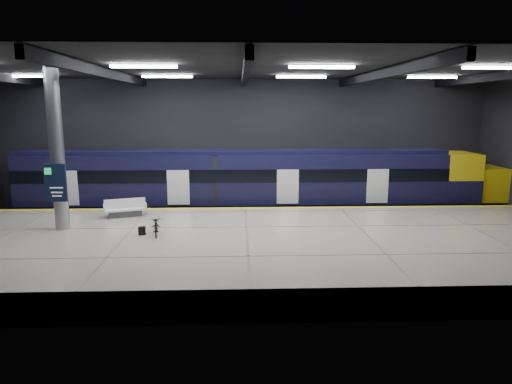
{
  "coord_description": "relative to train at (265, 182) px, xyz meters",
  "views": [
    {
      "loc": [
        -0.3,
        -20.55,
        6.33
      ],
      "look_at": [
        0.52,
        1.5,
        2.2
      ],
      "focal_mm": 32.0,
      "sensor_mm": 36.0,
      "label": 1
    }
  ],
  "objects": [
    {
      "name": "ground",
      "position": [
        -1.17,
        -5.5,
        -2.06
      ],
      "size": [
        30.0,
        30.0,
        0.0
      ],
      "primitive_type": "plane",
      "color": "black",
      "rests_on": "ground"
    },
    {
      "name": "rails",
      "position": [
        -1.17,
        0.0,
        -1.98
      ],
      "size": [
        30.0,
        1.52,
        0.16
      ],
      "color": "gray",
      "rests_on": "ground"
    },
    {
      "name": "info_column",
      "position": [
        -9.17,
        -6.52,
        2.4
      ],
      "size": [
        0.9,
        0.78,
        6.9
      ],
      "color": "#9EA0A5",
      "rests_on": "platform"
    },
    {
      "name": "train",
      "position": [
        0.0,
        0.0,
        0.0
      ],
      "size": [
        29.4,
        2.84,
        3.79
      ],
      "color": "black",
      "rests_on": "ground"
    },
    {
      "name": "safety_strip",
      "position": [
        -1.17,
        -2.75,
        -0.95
      ],
      "size": [
        30.0,
        0.4,
        0.01
      ],
      "primitive_type": "cube",
      "color": "yellow",
      "rests_on": "platform"
    },
    {
      "name": "room_shell",
      "position": [
        -1.17,
        -5.49,
        3.66
      ],
      "size": [
        30.1,
        16.1,
        8.05
      ],
      "color": "black",
      "rests_on": "ground"
    },
    {
      "name": "platform",
      "position": [
        -1.17,
        -8.0,
        -1.51
      ],
      "size": [
        30.0,
        11.0,
        1.1
      ],
      "primitive_type": "cube",
      "color": "#BFB4A2",
      "rests_on": "ground"
    },
    {
      "name": "bench",
      "position": [
        -7.0,
        -4.31,
        -0.65
      ],
      "size": [
        2.14,
        1.4,
        0.88
      ],
      "rotation": [
        0.0,
        0.0,
        0.32
      ],
      "color": "#595B60",
      "rests_on": "platform"
    },
    {
      "name": "pannier_bag",
      "position": [
        -5.52,
        -7.61,
        -0.78
      ],
      "size": [
        0.34,
        0.25,
        0.35
      ],
      "primitive_type": "cube",
      "rotation": [
        0.0,
        0.0,
        0.26
      ],
      "color": "black",
      "rests_on": "platform"
    },
    {
      "name": "bicycle",
      "position": [
        -4.92,
        -7.61,
        -0.56
      ],
      "size": [
        0.78,
        1.6,
        0.81
      ],
      "primitive_type": "imported",
      "rotation": [
        0.0,
        0.0,
        0.17
      ],
      "color": "#99999E",
      "rests_on": "platform"
    }
  ]
}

